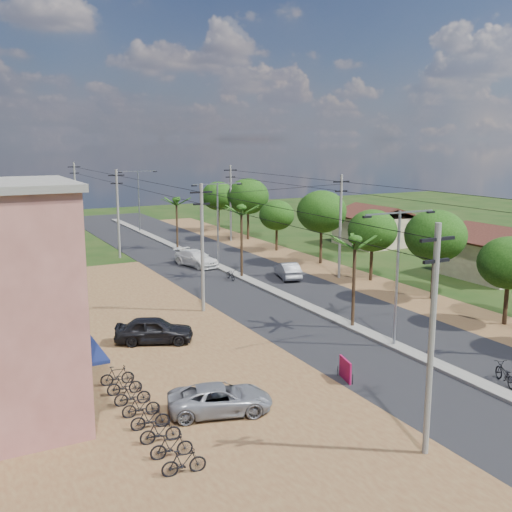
{
  "coord_description": "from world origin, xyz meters",
  "views": [
    {
      "loc": [
        -22.65,
        -25.72,
        11.93
      ],
      "look_at": [
        -1.36,
        14.73,
        3.0
      ],
      "focal_mm": 42.0,
      "sensor_mm": 36.0,
      "label": 1
    }
  ],
  "objects_px": {
    "moto_rider_east": "(505,375)",
    "car_parked_dark": "(154,330)",
    "roadside_sign": "(345,370)",
    "parked_scooter_row": "(145,412)",
    "car_white_far": "(196,259)",
    "car_parked_silver": "(220,400)",
    "car_silver_mid": "(288,271)"
  },
  "relations": [
    {
      "from": "car_silver_mid",
      "to": "car_white_far",
      "type": "bearing_deg",
      "value": -43.08
    },
    {
      "from": "roadside_sign",
      "to": "car_silver_mid",
      "type": "bearing_deg",
      "value": 80.14
    },
    {
      "from": "roadside_sign",
      "to": "parked_scooter_row",
      "type": "xyz_separation_m",
      "value": [
        -10.27,
        0.23,
        -0.07
      ]
    },
    {
      "from": "car_silver_mid",
      "to": "moto_rider_east",
      "type": "height_order",
      "value": "car_silver_mid"
    },
    {
      "from": "car_silver_mid",
      "to": "parked_scooter_row",
      "type": "xyz_separation_m",
      "value": [
        -19.24,
        -20.52,
        -0.2
      ]
    },
    {
      "from": "car_silver_mid",
      "to": "car_parked_dark",
      "type": "relative_size",
      "value": 0.93
    },
    {
      "from": "car_parked_dark",
      "to": "car_silver_mid",
      "type": "bearing_deg",
      "value": -31.45
    },
    {
      "from": "roadside_sign",
      "to": "car_parked_dark",
      "type": "bearing_deg",
      "value": 137.43
    },
    {
      "from": "moto_rider_east",
      "to": "parked_scooter_row",
      "type": "relative_size",
      "value": 0.2
    },
    {
      "from": "car_parked_dark",
      "to": "roadside_sign",
      "type": "distance_m",
      "value": 11.97
    },
    {
      "from": "car_silver_mid",
      "to": "parked_scooter_row",
      "type": "relative_size",
      "value": 0.44
    },
    {
      "from": "car_white_far",
      "to": "parked_scooter_row",
      "type": "relative_size",
      "value": 0.53
    },
    {
      "from": "car_white_far",
      "to": "car_parked_silver",
      "type": "distance_m",
      "value": 31.45
    },
    {
      "from": "moto_rider_east",
      "to": "roadside_sign",
      "type": "height_order",
      "value": "roadside_sign"
    },
    {
      "from": "car_parked_dark",
      "to": "moto_rider_east",
      "type": "distance_m",
      "value": 19.35
    },
    {
      "from": "car_white_far",
      "to": "car_parked_dark",
      "type": "distance_m",
      "value": 21.87
    },
    {
      "from": "car_parked_dark",
      "to": "moto_rider_east",
      "type": "xyz_separation_m",
      "value": [
        13.38,
        -13.98,
        -0.27
      ]
    },
    {
      "from": "car_white_far",
      "to": "moto_rider_east",
      "type": "height_order",
      "value": "car_white_far"
    },
    {
      "from": "car_parked_silver",
      "to": "moto_rider_east",
      "type": "xyz_separation_m",
      "value": [
        13.75,
        -3.65,
        -0.13
      ]
    },
    {
      "from": "car_white_far",
      "to": "parked_scooter_row",
      "type": "xyz_separation_m",
      "value": [
        -14.09,
        -28.88,
        -0.25
      ]
    },
    {
      "from": "moto_rider_east",
      "to": "parked_scooter_row",
      "type": "bearing_deg",
      "value": 9.82
    },
    {
      "from": "car_white_far",
      "to": "car_parked_silver",
      "type": "xyz_separation_m",
      "value": [
        -10.87,
        -29.51,
        -0.11
      ]
    },
    {
      "from": "car_parked_silver",
      "to": "moto_rider_east",
      "type": "distance_m",
      "value": 14.23
    },
    {
      "from": "car_parked_silver",
      "to": "moto_rider_east",
      "type": "relative_size",
      "value": 2.36
    },
    {
      "from": "car_silver_mid",
      "to": "car_parked_silver",
      "type": "relative_size",
      "value": 0.92
    },
    {
      "from": "car_white_far",
      "to": "car_silver_mid",
      "type": "bearing_deg",
      "value": -72.75
    },
    {
      "from": "car_silver_mid",
      "to": "roadside_sign",
      "type": "height_order",
      "value": "car_silver_mid"
    },
    {
      "from": "moto_rider_east",
      "to": "car_parked_dark",
      "type": "bearing_deg",
      "value": -22.28
    },
    {
      "from": "car_white_far",
      "to": "roadside_sign",
      "type": "distance_m",
      "value": 29.36
    },
    {
      "from": "car_white_far",
      "to": "car_parked_silver",
      "type": "relative_size",
      "value": 1.12
    },
    {
      "from": "car_parked_dark",
      "to": "moto_rider_east",
      "type": "height_order",
      "value": "car_parked_dark"
    },
    {
      "from": "car_silver_mid",
      "to": "car_white_far",
      "type": "height_order",
      "value": "car_white_far"
    }
  ]
}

